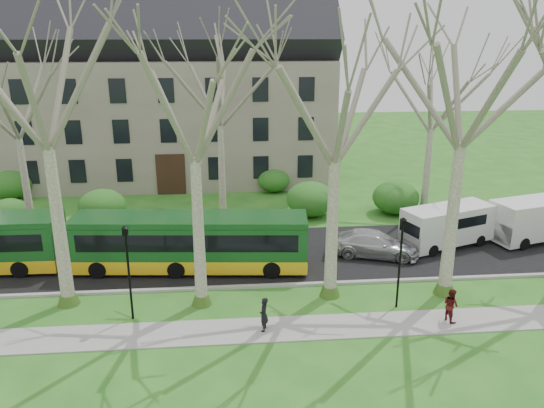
% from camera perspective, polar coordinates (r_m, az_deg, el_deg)
% --- Properties ---
extents(ground, '(120.00, 120.00, 0.00)m').
position_cam_1_polar(ground, '(25.43, -0.68, -10.47)').
color(ground, '#27681D').
rests_on(ground, ground).
extents(sidewalk, '(70.00, 2.00, 0.06)m').
position_cam_1_polar(sidewalk, '(23.25, -0.21, -13.34)').
color(sidewalk, gray).
rests_on(sidewalk, ground).
extents(road, '(80.00, 8.00, 0.06)m').
position_cam_1_polar(road, '(30.35, -1.48, -5.47)').
color(road, black).
rests_on(road, ground).
extents(curb, '(80.00, 0.25, 0.14)m').
position_cam_1_polar(curb, '(26.72, -0.93, -8.81)').
color(curb, '#A5A39E').
rests_on(curb, ground).
extents(building, '(26.50, 12.20, 16.00)m').
position_cam_1_polar(building, '(46.66, -10.59, 12.76)').
color(building, gray).
rests_on(building, ground).
extents(tree_row_verge, '(49.00, 7.00, 14.00)m').
position_cam_1_polar(tree_row_verge, '(23.21, -0.81, 5.25)').
color(tree_row_verge, gray).
rests_on(tree_row_verge, ground).
extents(tree_row_far, '(33.00, 7.00, 12.00)m').
position_cam_1_polar(tree_row_far, '(33.84, -4.42, 7.55)').
color(tree_row_far, gray).
rests_on(tree_row_far, ground).
extents(lamp_row, '(36.22, 0.22, 4.30)m').
position_cam_1_polar(lamp_row, '(23.39, -0.52, -6.10)').
color(lamp_row, black).
rests_on(lamp_row, ground).
extents(hedges, '(30.60, 8.60, 2.00)m').
position_cam_1_polar(hedges, '(38.07, -9.32, 0.80)').
color(hedges, '#1B611F').
rests_on(hedges, ground).
extents(bus_follow, '(12.40, 3.61, 3.06)m').
position_cam_1_polar(bus_follow, '(28.33, -8.75, -4.04)').
color(bus_follow, '#154A1C').
rests_on(bus_follow, road).
extents(sedan, '(5.29, 3.36, 1.43)m').
position_cam_1_polar(sedan, '(30.43, 11.00, -4.22)').
color(sedan, '#B3B3B8').
rests_on(sedan, road).
extents(van_a, '(5.86, 3.73, 2.40)m').
position_cam_1_polar(van_a, '(32.73, 18.32, -2.31)').
color(van_a, silver).
rests_on(van_a, road).
extents(van_b, '(6.24, 3.58, 2.57)m').
position_cam_1_polar(van_b, '(35.73, 26.71, -1.53)').
color(van_b, silver).
rests_on(van_b, road).
extents(pedestrian_a, '(0.48, 0.62, 1.51)m').
position_cam_1_polar(pedestrian_a, '(22.77, -0.89, -11.79)').
color(pedestrian_a, black).
rests_on(pedestrian_a, sidewalk).
extents(pedestrian_b, '(0.79, 0.89, 1.51)m').
position_cam_1_polar(pedestrian_b, '(24.73, 18.68, -10.25)').
color(pedestrian_b, '#501213').
rests_on(pedestrian_b, sidewalk).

